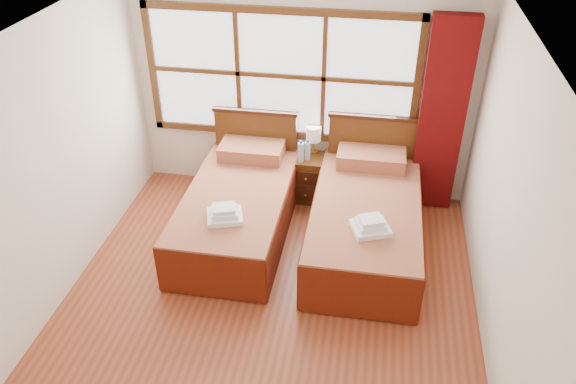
# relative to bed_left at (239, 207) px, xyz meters

# --- Properties ---
(floor) EXTENTS (4.50, 4.50, 0.00)m
(floor) POSITION_rel_bed_left_xyz_m (0.55, -1.20, -0.33)
(floor) COLOR brown
(floor) RESTS_ON ground
(ceiling) EXTENTS (4.50, 4.50, 0.00)m
(ceiling) POSITION_rel_bed_left_xyz_m (0.55, -1.20, 2.27)
(ceiling) COLOR white
(ceiling) RESTS_ON wall_back
(wall_back) EXTENTS (4.00, 0.00, 4.00)m
(wall_back) POSITION_rel_bed_left_xyz_m (0.55, 1.05, 0.97)
(wall_back) COLOR silver
(wall_back) RESTS_ON floor
(wall_left) EXTENTS (0.00, 4.50, 4.50)m
(wall_left) POSITION_rel_bed_left_xyz_m (-1.45, -1.20, 0.97)
(wall_left) COLOR silver
(wall_left) RESTS_ON floor
(wall_right) EXTENTS (0.00, 4.50, 4.50)m
(wall_right) POSITION_rel_bed_left_xyz_m (2.55, -1.20, 0.97)
(wall_right) COLOR silver
(wall_right) RESTS_ON floor
(window) EXTENTS (3.16, 0.06, 1.56)m
(window) POSITION_rel_bed_left_xyz_m (0.30, 1.02, 1.17)
(window) COLOR white
(window) RESTS_ON wall_back
(curtain) EXTENTS (0.50, 0.16, 2.30)m
(curtain) POSITION_rel_bed_left_xyz_m (2.15, 0.91, 0.84)
(curtain) COLOR #5B0909
(curtain) RESTS_ON wall_back
(bed_left) EXTENTS (1.10, 2.14, 1.07)m
(bed_left) POSITION_rel_bed_left_xyz_m (0.00, 0.00, 0.00)
(bed_left) COLOR #36180B
(bed_left) RESTS_ON floor
(bed_right) EXTENTS (1.14, 2.22, 1.12)m
(bed_right) POSITION_rel_bed_left_xyz_m (1.41, -0.00, 0.01)
(bed_right) COLOR #36180B
(bed_right) RESTS_ON floor
(nightstand) EXTENTS (0.43, 0.43, 0.57)m
(nightstand) POSITION_rel_bed_left_xyz_m (0.67, 0.80, -0.04)
(nightstand) COLOR #4F2B11
(nightstand) RESTS_ON floor
(towels_left) EXTENTS (0.43, 0.40, 0.15)m
(towels_left) POSITION_rel_bed_left_xyz_m (0.01, -0.57, 0.31)
(towels_left) COLOR white
(towels_left) RESTS_ON bed_left
(towels_right) EXTENTS (0.44, 0.41, 0.15)m
(towels_right) POSITION_rel_bed_left_xyz_m (1.47, -0.55, 0.33)
(towels_right) COLOR white
(towels_right) RESTS_ON bed_right
(lamp) EXTENTS (0.18, 0.18, 0.35)m
(lamp) POSITION_rel_bed_left_xyz_m (0.71, 0.94, 0.49)
(lamp) COLOR gold
(lamp) RESTS_ON nightstand
(bottle_near) EXTENTS (0.07, 0.07, 0.27)m
(bottle_near) POSITION_rel_bed_left_xyz_m (0.59, 0.70, 0.37)
(bottle_near) COLOR #A5BCD4
(bottle_near) RESTS_ON nightstand
(bottle_far) EXTENTS (0.07, 0.07, 0.26)m
(bottle_far) POSITION_rel_bed_left_xyz_m (0.66, 0.76, 0.36)
(bottle_far) COLOR #A5BCD4
(bottle_far) RESTS_ON nightstand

